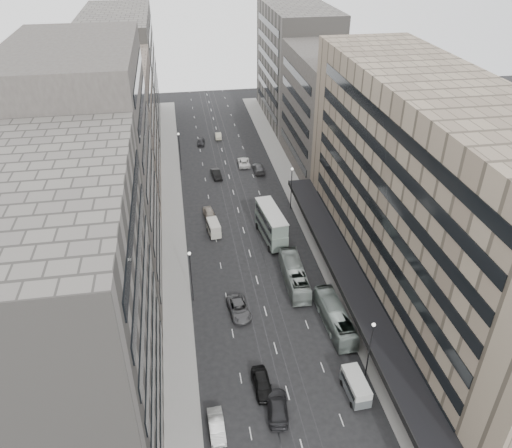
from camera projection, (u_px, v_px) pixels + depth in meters
ground at (277, 354)px, 62.14m from camera, size 220.00×220.00×0.00m
sidewalk_right at (299, 201)px, 95.14m from camera, size 4.00×125.00×0.15m
sidewalk_left at (173, 211)px, 91.79m from camera, size 4.00×125.00×0.15m
department_store at (431, 205)px, 63.90m from camera, size 19.20×60.00×30.00m
building_right_mid at (330, 112)px, 102.27m from camera, size 15.00×28.00×24.00m
building_right_far at (297, 65)px, 126.30m from camera, size 15.00×32.00×28.00m
building_left_a at (63, 331)px, 44.49m from camera, size 15.00×28.00×30.00m
building_left_b at (92, 177)px, 66.01m from camera, size 15.00×26.00×34.00m
building_left_c at (113, 134)px, 90.98m from camera, size 15.00×28.00×25.00m
building_left_d at (122, 76)px, 117.78m from camera, size 15.00×38.00×28.00m
lamp_right_near at (371, 344)px, 56.55m from camera, size 0.44×0.44×8.32m
lamp_right_far at (292, 183)px, 90.01m from camera, size 0.44×0.44×8.32m
lamp_left_near at (191, 271)px, 68.06m from camera, size 0.44×0.44×8.32m
lamp_left_far at (179, 147)px, 104.02m from camera, size 0.44×0.44×8.32m
bus_near at (335, 317)px, 65.62m from camera, size 2.94×11.05×3.05m
bus_far at (294, 275)px, 73.14m from camera, size 2.98×11.45×3.17m
double_decker at (271, 224)px, 82.62m from camera, size 3.99×10.25×5.47m
vw_microbus at (356, 386)px, 56.19m from camera, size 2.36×4.85×2.57m
panel_van at (214, 228)px, 84.50m from camera, size 2.32×4.14×2.50m
sedan_0 at (262, 383)px, 57.20m from camera, size 2.22×5.09×1.71m
sedan_1 at (217, 426)px, 52.57m from camera, size 1.72×4.59×1.50m
sedan_2 at (239, 308)px, 68.13m from camera, size 3.19×5.92×1.58m
sedan_3 at (277, 407)px, 54.53m from camera, size 2.99×5.83×1.62m
sedan_4 at (209, 214)px, 89.52m from camera, size 2.46×4.90×1.60m
sedan_5 at (216, 174)px, 103.26m from camera, size 2.13×4.81×1.53m
sedan_6 at (244, 162)px, 108.24m from camera, size 2.69×5.43×1.48m
sedan_7 at (259, 168)px, 105.63m from camera, size 2.18×5.33×1.55m
sedan_8 at (201, 142)px, 118.02m from camera, size 2.05×4.13×1.35m
sedan_9 at (218, 136)px, 121.29m from camera, size 1.65×4.20×1.36m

